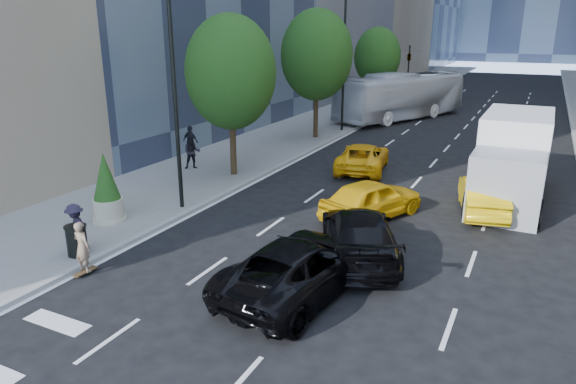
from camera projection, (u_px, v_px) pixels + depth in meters
The scene contains 22 objects.
ground at pixel (283, 289), 14.27m from camera, with size 160.00×160.00×0.00m, color black.
sidewalk_left at pixel (347, 112), 43.67m from camera, with size 6.00×120.00×0.15m, color slate.
lamp_near at pixel (176, 60), 18.58m from camera, with size 2.13×0.22×10.00m.
lamp_far at pixel (347, 46), 33.96m from camera, with size 2.13×0.22×10.00m.
tree_near at pixel (231, 73), 23.48m from camera, with size 4.20×4.20×7.46m.
tree_mid at pixel (317, 55), 31.91m from camera, with size 4.50×4.50×7.99m.
tree_far at pixel (377, 57), 43.23m from camera, with size 3.90×3.90×6.92m.
traffic_signal at pixel (409, 57), 49.85m from camera, with size 2.48×0.53×5.20m.
skateboarder at pixel (83, 250), 14.86m from camera, with size 0.56×0.37×1.54m, color #7F674F.
black_sedan_lincoln at pixel (300, 266), 13.88m from camera, with size 2.53×5.49×1.52m, color black.
black_sedan_mercedes at pixel (359, 234), 16.04m from camera, with size 2.17×5.35×1.55m, color black.
taxi_a at pixel (372, 199), 19.38m from camera, with size 1.79×4.46×1.52m, color #E0A60B.
taxi_b at pixel (483, 195), 19.97m from camera, with size 1.53×4.38×1.44m, color yellow.
taxi_c at pixel (363, 157), 26.01m from camera, with size 2.26×4.90×1.36m, color #FFB50D.
taxi_d at pixel (498, 159), 25.52m from camera, with size 2.00×4.92×1.43m, color orange.
city_bus at pixel (402, 96), 40.46m from camera, with size 3.03×12.96×3.61m, color silver.
box_truck at pixel (513, 158), 21.30m from camera, with size 2.76×7.38×3.52m.
pedestrian_a at pixel (192, 152), 25.64m from camera, with size 0.83×0.64×1.70m, color black.
pedestrian_b at pixel (191, 141), 28.07m from camera, with size 1.00×0.42×1.71m, color black.
pedestrian_c at pixel (76, 228), 16.07m from camera, with size 1.02×0.58×1.57m, color #241E2D.
trash_can at pixel (77, 241), 15.91m from camera, with size 0.62×0.62×0.93m, color black.
planter_shrub at pixel (106, 189), 18.52m from camera, with size 1.07×1.07×2.56m.
Camera 1 is at (5.78, -11.39, 6.90)m, focal length 32.00 mm.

